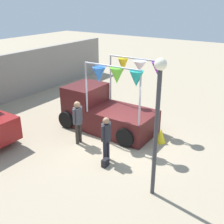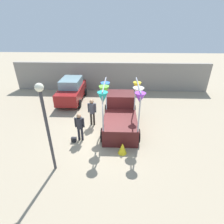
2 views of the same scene
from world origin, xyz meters
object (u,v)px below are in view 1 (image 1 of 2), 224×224
at_px(vendor_truck, 104,108).
at_px(folded_kite_bundle_sunflower, 161,135).
at_px(street_lamp, 157,111).
at_px(person_vendor, 78,118).
at_px(person_customer, 106,135).
at_px(handbag, 105,163).

relative_size(vendor_truck, folded_kite_bundle_sunflower, 6.86).
xyz_separation_m(vendor_truck, folded_kite_bundle_sunflower, (0.12, -2.69, -0.61)).
distance_m(vendor_truck, folded_kite_bundle_sunflower, 2.76).
relative_size(vendor_truck, street_lamp, 1.02).
distance_m(person_vendor, street_lamp, 4.30).
xyz_separation_m(vendor_truck, person_vendor, (-1.75, -0.00, 0.16)).
height_order(vendor_truck, person_customer, vendor_truck).
bearing_deg(vendor_truck, person_vendor, -179.97).
bearing_deg(person_vendor, person_customer, -105.10).
bearing_deg(handbag, street_lamp, -101.21).
xyz_separation_m(person_customer, folded_kite_bundle_sunflower, (2.31, -1.04, -0.69)).
xyz_separation_m(handbag, folded_kite_bundle_sunflower, (2.66, -0.84, 0.16)).
relative_size(person_customer, person_vendor, 0.94).
relative_size(street_lamp, folded_kite_bundle_sunflower, 6.71).
xyz_separation_m(vendor_truck, handbag, (-2.54, -1.85, -0.77)).
relative_size(handbag, folded_kite_bundle_sunflower, 0.47).
bearing_deg(person_vendor, handbag, -113.26).
distance_m(handbag, street_lamp, 3.20).
relative_size(person_vendor, handbag, 6.28).
height_order(vendor_truck, handbag, vendor_truck).
xyz_separation_m(person_customer, handbag, (-0.35, -0.20, -0.85)).
relative_size(person_vendor, folded_kite_bundle_sunflower, 2.93).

